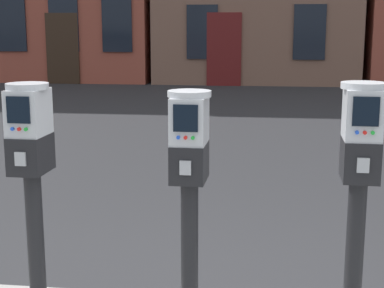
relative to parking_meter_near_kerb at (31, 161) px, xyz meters
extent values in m
cylinder|color=black|center=(0.00, 0.00, -0.48)|extent=(0.09, 0.09, 0.84)
cube|color=black|center=(0.00, 0.00, 0.04)|extent=(0.18, 0.24, 0.19)
cube|color=#A5A8AD|center=(0.00, -0.13, 0.04)|extent=(0.06, 0.01, 0.07)
cube|color=#B7BABF|center=(0.00, 0.00, 0.26)|extent=(0.18, 0.23, 0.24)
cube|color=black|center=(0.00, -0.12, 0.28)|extent=(0.12, 0.01, 0.13)
cylinder|color=blue|center=(-0.04, -0.12, 0.19)|extent=(0.02, 0.01, 0.02)
cylinder|color=red|center=(0.00, -0.12, 0.19)|extent=(0.02, 0.01, 0.02)
cylinder|color=green|center=(0.03, -0.12, 0.19)|extent=(0.02, 0.01, 0.02)
cylinder|color=#B7BABF|center=(0.00, 0.00, 0.39)|extent=(0.22, 0.22, 0.03)
cylinder|color=black|center=(0.83, 0.00, -0.49)|extent=(0.09, 0.09, 0.82)
cube|color=black|center=(0.83, 0.00, 0.02)|extent=(0.18, 0.24, 0.19)
cube|color=#A5A8AD|center=(0.83, -0.13, 0.02)|extent=(0.06, 0.01, 0.07)
cube|color=#B7BABF|center=(0.83, 0.00, 0.23)|extent=(0.18, 0.23, 0.23)
cube|color=black|center=(0.83, -0.12, 0.26)|extent=(0.12, 0.01, 0.13)
cylinder|color=blue|center=(0.79, -0.12, 0.17)|extent=(0.02, 0.01, 0.02)
cylinder|color=red|center=(0.83, -0.12, 0.17)|extent=(0.02, 0.01, 0.02)
cylinder|color=green|center=(0.86, -0.12, 0.17)|extent=(0.02, 0.01, 0.02)
cylinder|color=#B7BABF|center=(0.83, 0.00, 0.36)|extent=(0.22, 0.22, 0.03)
cylinder|color=black|center=(1.66, 0.00, -0.47)|extent=(0.09, 0.09, 0.86)
cube|color=black|center=(1.66, 0.00, 0.06)|extent=(0.18, 0.24, 0.20)
cube|color=#A5A8AD|center=(1.65, -0.13, 0.06)|extent=(0.06, 0.01, 0.07)
cube|color=#B7BABF|center=(1.66, 0.00, 0.28)|extent=(0.18, 0.23, 0.24)
cube|color=black|center=(1.65, -0.12, 0.31)|extent=(0.12, 0.01, 0.14)
cylinder|color=blue|center=(1.62, -0.12, 0.21)|extent=(0.02, 0.01, 0.02)
cylinder|color=red|center=(1.65, -0.12, 0.21)|extent=(0.02, 0.01, 0.02)
cylinder|color=green|center=(1.69, -0.12, 0.21)|extent=(0.02, 0.01, 0.02)
cylinder|color=#B7BABF|center=(1.66, 0.00, 0.41)|extent=(0.22, 0.22, 0.03)
cube|color=black|center=(-6.48, 14.43, 0.72)|extent=(0.89, 0.06, 1.60)
cube|color=black|center=(-4.85, 14.43, 0.72)|extent=(0.89, 0.06, 1.60)
cube|color=black|center=(-3.23, 14.43, 0.72)|extent=(0.89, 0.06, 1.60)
cube|color=black|center=(-4.92, 14.43, 0.01)|extent=(1.00, 0.07, 2.10)
cube|color=black|center=(-0.71, 14.43, 0.51)|extent=(0.90, 0.06, 1.55)
cube|color=black|center=(2.35, 14.43, 0.51)|extent=(0.90, 0.06, 1.55)
cube|color=#591414|center=(-0.07, 14.43, 0.01)|extent=(1.00, 0.07, 2.10)
camera|label=1|loc=(1.21, -2.86, 0.69)|focal=55.36mm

